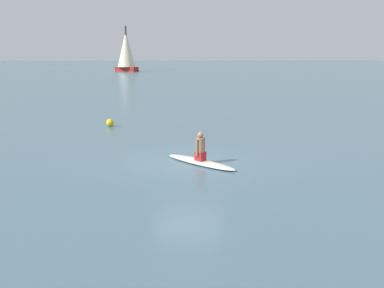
{
  "coord_description": "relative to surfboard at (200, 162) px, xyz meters",
  "views": [
    {
      "loc": [
        -15.56,
        0.2,
        3.91
      ],
      "look_at": [
        0.19,
        -0.15,
        0.66
      ],
      "focal_mm": 41.7,
      "sensor_mm": 36.0,
      "label": 1
    }
  ],
  "objects": [
    {
      "name": "sailboat_far_right",
      "position": [
        78.26,
        12.09,
        4.18
      ],
      "size": [
        5.06,
        5.14,
        9.12
      ],
      "rotation": [
        0.0,
        0.0,
        -2.18
      ],
      "color": "maroon",
      "rests_on": "ground"
    },
    {
      "name": "surfboard",
      "position": [
        0.0,
        0.0,
        0.0
      ],
      "size": [
        2.8,
        2.69,
        0.13
      ],
      "primitive_type": "ellipsoid",
      "rotation": [
        0.0,
        0.0,
        -2.39
      ],
      "color": "silver",
      "rests_on": "ground"
    },
    {
      "name": "person_paddler",
      "position": [
        0.0,
        0.0,
        0.53
      ],
      "size": [
        0.43,
        0.43,
        1.02
      ],
      "rotation": [
        0.0,
        0.0,
        -2.39
      ],
      "color": "#A51E23",
      "rests_on": "surfboard"
    },
    {
      "name": "buoy_marker",
      "position": [
        8.28,
        4.51,
        0.14
      ],
      "size": [
        0.42,
        0.42,
        0.42
      ],
      "primitive_type": "sphere",
      "color": "yellow",
      "rests_on": "ground"
    },
    {
      "name": "ground_plane",
      "position": [
        0.15,
        0.44,
        -0.06
      ],
      "size": [
        400.0,
        400.0,
        0.0
      ],
      "primitive_type": "plane",
      "color": "slate"
    }
  ]
}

